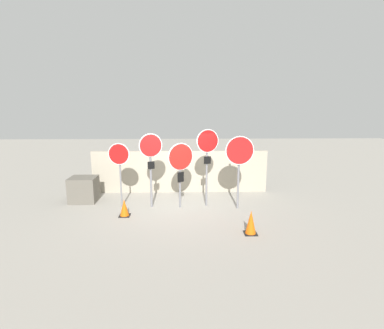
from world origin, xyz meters
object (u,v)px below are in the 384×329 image
storage_crate (84,189)px  stop_sign_4 (239,156)px  stop_sign_2 (181,162)px  stop_sign_1 (151,155)px  stop_sign_3 (207,150)px  stop_sign_0 (119,159)px  traffic_cone_1 (124,208)px  traffic_cone_0 (251,222)px

storage_crate → stop_sign_4: bearing=-9.4°
stop_sign_2 → storage_crate: stop_sign_2 is taller
stop_sign_2 → stop_sign_1: bearing=147.1°
stop_sign_1 → stop_sign_2: 1.01m
stop_sign_2 → stop_sign_3: (0.89, 0.15, 0.37)m
stop_sign_2 → storage_crate: (-3.48, 0.76, -1.13)m
stop_sign_1 → storage_crate: 2.93m
stop_sign_4 → storage_crate: bearing=166.9°
stop_sign_4 → stop_sign_1: bearing=172.1°
stop_sign_0 → stop_sign_3: size_ratio=0.83×
stop_sign_0 → stop_sign_1: 1.05m
stop_sign_1 → stop_sign_4: stop_sign_1 is taller
traffic_cone_1 → storage_crate: bearing=139.4°
stop_sign_0 → stop_sign_1: stop_sign_1 is taller
stop_sign_0 → stop_sign_4: (3.94, -0.25, 0.13)m
storage_crate → stop_sign_2: bearing=-12.3°
traffic_cone_0 → traffic_cone_1: bearing=159.1°
stop_sign_1 → stop_sign_3: 1.88m
stop_sign_1 → storage_crate: stop_sign_1 is taller
traffic_cone_1 → storage_crate: 2.27m
stop_sign_2 → stop_sign_4: size_ratio=0.90×
stop_sign_2 → traffic_cone_0: (1.91, -2.12, -1.25)m
stop_sign_3 → storage_crate: (-4.37, 0.61, -1.50)m
stop_sign_1 → stop_sign_0: bearing=155.9°
stop_sign_1 → storage_crate: bearing=142.7°
stop_sign_2 → stop_sign_4: (1.91, -0.14, 0.22)m
stop_sign_0 → traffic_cone_1: stop_sign_0 is taller
stop_sign_3 → stop_sign_4: stop_sign_3 is taller
stop_sign_3 → traffic_cone_0: bearing=-84.1°
stop_sign_0 → traffic_cone_0: 4.71m
stop_sign_3 → stop_sign_2: bearing=171.1°
stop_sign_2 → stop_sign_3: bearing=-19.6°
stop_sign_0 → stop_sign_1: size_ratio=0.87×
traffic_cone_1 → storage_crate: (-1.72, 1.47, 0.18)m
stop_sign_0 → storage_crate: 2.01m
stop_sign_3 → storage_crate: bearing=153.9°
stop_sign_0 → stop_sign_4: size_ratio=0.89×
stop_sign_2 → stop_sign_4: bearing=-33.1°
storage_crate → traffic_cone_1: bearing=-40.6°
stop_sign_0 → traffic_cone_0: size_ratio=3.34×
stop_sign_0 → stop_sign_4: 3.95m
stop_sign_2 → traffic_cone_0: bearing=-76.9°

